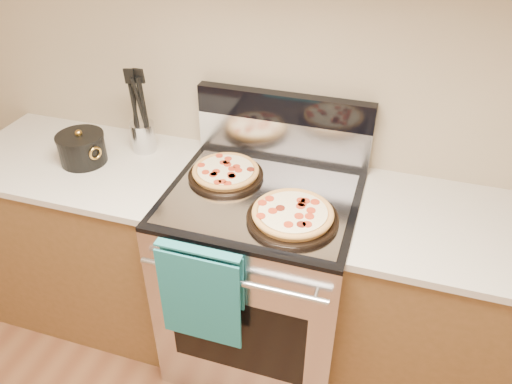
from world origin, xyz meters
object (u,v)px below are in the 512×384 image
(range_body, at_px, (262,279))
(utensil_crock, at_px, (143,137))
(pepperoni_pizza_back, at_px, (226,172))
(pepperoni_pizza_front, at_px, (293,215))
(saucepan, at_px, (82,150))

(range_body, relative_size, utensil_crock, 6.65)
(pepperoni_pizza_back, xyz_separation_m, pepperoni_pizza_front, (0.34, -0.20, 0.00))
(pepperoni_pizza_back, relative_size, utensil_crock, 2.29)
(pepperoni_pizza_back, distance_m, pepperoni_pizza_front, 0.39)
(pepperoni_pizza_front, bearing_deg, saucepan, 171.36)
(range_body, distance_m, pepperoni_pizza_front, 0.54)
(pepperoni_pizza_front, relative_size, saucepan, 1.69)
(utensil_crock, xyz_separation_m, saucepan, (-0.21, -0.17, -0.01))
(pepperoni_pizza_front, distance_m, saucepan, 1.00)
(range_body, height_order, pepperoni_pizza_front, pepperoni_pizza_front)
(pepperoni_pizza_back, distance_m, utensil_crock, 0.46)
(pepperoni_pizza_back, relative_size, pepperoni_pizza_front, 0.92)
(pepperoni_pizza_back, relative_size, saucepan, 1.56)
(utensil_crock, bearing_deg, saucepan, -139.58)
(pepperoni_pizza_back, bearing_deg, pepperoni_pizza_front, -30.74)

